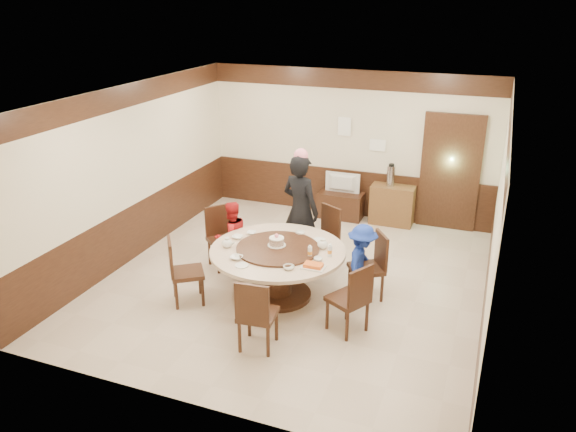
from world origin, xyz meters
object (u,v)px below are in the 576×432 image
at_px(person_blue, 362,263).
at_px(television, 342,183).
at_px(birthday_cake, 277,241).
at_px(shrimp_platter, 313,266).
at_px(person_standing, 301,210).
at_px(person_red, 231,237).
at_px(thermos, 391,176).
at_px(tv_stand, 341,205).
at_px(banquet_table, 278,263).
at_px(side_cabinet, 392,205).

height_order(person_blue, television, person_blue).
relative_size(birthday_cake, shrimp_platter, 0.85).
bearing_deg(shrimp_platter, person_standing, 115.44).
distance_m(person_red, thermos, 3.40).
relative_size(tv_stand, television, 1.26).
bearing_deg(person_blue, thermos, 3.14).
distance_m(person_red, birthday_cake, 1.10).
relative_size(banquet_table, person_standing, 1.05).
relative_size(person_red, person_blue, 1.00).
xyz_separation_m(person_standing, shrimp_platter, (0.73, -1.53, -0.13)).
bearing_deg(banquet_table, thermos, 74.61).
xyz_separation_m(person_red, tv_stand, (0.98, 2.77, -0.32)).
relative_size(person_standing, person_blue, 1.60).
xyz_separation_m(banquet_table, person_blue, (1.12, 0.36, 0.03)).
xyz_separation_m(person_standing, person_blue, (1.20, -0.80, -0.34)).
bearing_deg(banquet_table, side_cabinet, 73.60).
bearing_deg(television, person_blue, 110.86).
relative_size(person_red, thermos, 2.99).
distance_m(person_blue, tv_stand, 3.16).
distance_m(television, thermos, 0.96).
bearing_deg(television, side_cabinet, -178.42).
height_order(shrimp_platter, tv_stand, shrimp_platter).
distance_m(banquet_table, birthday_cake, 0.31).
height_order(person_red, thermos, person_red).
bearing_deg(person_blue, birthday_cake, 103.97).
bearing_deg(birthday_cake, thermos, 73.79).
height_order(birthday_cake, shrimp_platter, birthday_cake).
bearing_deg(person_standing, shrimp_platter, 134.54).
distance_m(person_standing, thermos, 2.38).
bearing_deg(person_standing, television, -72.83).
xyz_separation_m(person_blue, television, (-1.13, 2.94, 0.13)).
distance_m(person_blue, shrimp_platter, 0.89).
height_order(person_standing, shrimp_platter, person_standing).
height_order(television, thermos, thermos).
distance_m(shrimp_platter, thermos, 3.71).
bearing_deg(banquet_table, shrimp_platter, -29.77).
bearing_deg(tv_stand, shrimp_platter, -79.85).
xyz_separation_m(banquet_table, person_red, (-0.99, 0.53, 0.03)).
distance_m(birthday_cake, side_cabinet, 3.46).
relative_size(person_standing, television, 2.69).
relative_size(banquet_table, television, 2.83).
bearing_deg(person_standing, person_blue, 165.28).
bearing_deg(tv_stand, banquet_table, -89.85).
distance_m(person_blue, birthday_cake, 1.23).
relative_size(shrimp_platter, side_cabinet, 0.38).
distance_m(person_standing, tv_stand, 2.23).
height_order(birthday_cake, tv_stand, birthday_cake).
height_order(person_standing, tv_stand, person_standing).
bearing_deg(television, banquet_table, 89.98).
relative_size(banquet_table, thermos, 5.01).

